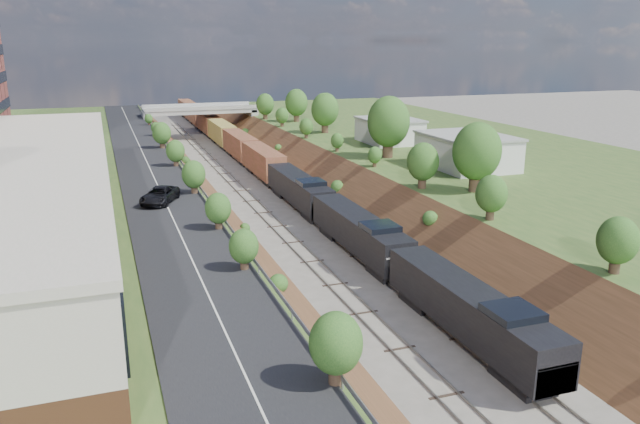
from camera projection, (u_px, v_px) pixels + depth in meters
platform_right at (491, 170)px, 92.30m from camera, size 44.00×180.00×5.00m
embankment_left at (193, 212)px, 78.78m from camera, size 10.00×180.00×10.00m
embankment_right at (353, 198)px, 85.87m from camera, size 10.00×180.00×10.00m
rail_left_track at (257, 206)px, 81.46m from camera, size 1.58×180.00×0.18m
rail_right_track at (295, 203)px, 83.14m from camera, size 1.58×180.00×0.18m
road at (153, 176)px, 75.99m from camera, size 8.00×180.00×0.10m
guardrail at (187, 170)px, 77.00m from camera, size 0.10×171.00×0.70m
commercial_building at (18, 198)px, 51.05m from camera, size 14.30×62.30×7.00m
overpass at (200, 116)px, 137.36m from camera, size 24.50×8.30×7.40m
white_building_near at (467, 152)px, 80.77m from camera, size 9.00×12.00×4.00m
white_building_far at (389, 131)px, 100.66m from camera, size 8.00×10.00×3.60m
tree_right_large at (477, 152)px, 67.14m from camera, size 5.25×5.25×7.61m
tree_left_crest at (266, 263)px, 40.30m from camera, size 2.45×2.45×3.55m
freight_train at (242, 146)px, 111.62m from camera, size 3.17×161.10×4.70m
suv at (160, 195)px, 62.84m from camera, size 4.86×6.41×1.62m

